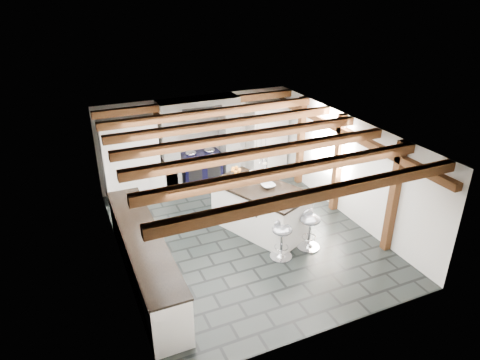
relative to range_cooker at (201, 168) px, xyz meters
name	(u,v)px	position (x,y,z in m)	size (l,w,h in m)	color
ground	(243,235)	(0.00, -2.68, -0.47)	(6.00, 6.00, 0.00)	black
room_shell	(193,169)	(-0.61, -1.26, 0.60)	(6.00, 6.03, 6.00)	white
range_cooker	(201,168)	(0.00, 0.00, 0.00)	(1.00, 0.63, 0.99)	black
kitchen_island	(260,208)	(0.42, -2.61, 0.05)	(1.79, 2.31, 1.36)	white
bar_stool_near	(310,225)	(1.01, -3.62, 0.06)	(0.49, 0.49, 0.84)	silver
bar_stool_far	(282,235)	(0.35, -3.69, 0.03)	(0.44, 0.44, 0.80)	silver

